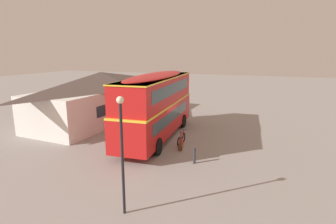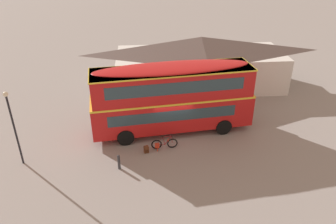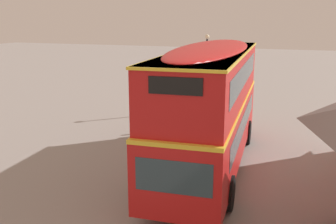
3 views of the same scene
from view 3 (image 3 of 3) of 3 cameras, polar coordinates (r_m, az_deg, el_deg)
name	(u,v)px [view 3 (image 3 of 3)]	position (r m, az deg, el deg)	size (l,w,h in m)	color
ground_plane	(197,164)	(15.74, 4.28, -7.63)	(120.00, 120.00, 0.00)	gray
double_decker_bus	(211,101)	(14.76, 6.28, 1.61)	(10.87, 3.16, 4.79)	black
touring_bicycle	(165,145)	(16.78, -0.50, -4.87)	(1.70, 0.46, 0.97)	black
backpack_on_ground	(167,139)	(17.91, -0.10, -4.01)	(0.34, 0.31, 0.51)	#592D19
water_bottle_red_squeeze	(162,147)	(17.32, -0.82, -5.13)	(0.07, 0.07, 0.26)	#D84C33
street_lamp	(207,64)	(24.32, 5.68, 7.02)	(0.28, 0.28, 4.71)	black
kerb_bollard	(153,122)	(19.83, -2.25, -1.54)	(0.16, 0.16, 0.97)	#333338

